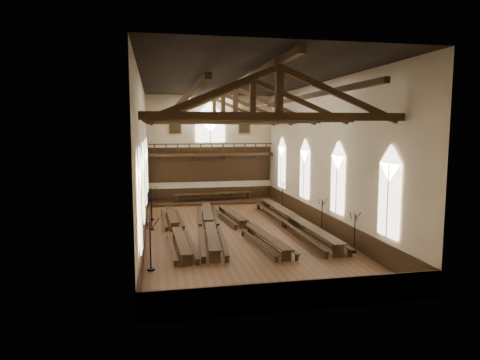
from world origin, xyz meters
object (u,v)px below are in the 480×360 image
object	(u,v)px
refectory_row_d	(294,219)
candelabrum_left_mid	(152,219)
refectory_row_b	(210,224)
candelabrum_left_far	(152,210)
dais	(214,201)
high_table	(214,194)
refectory_row_c	(247,225)
candelabrum_right_near	(354,240)
candelabrum_right_mid	(322,222)
refectory_row_a	(176,227)
candelabrum_left_near	(151,255)
candelabrum_right_far	(283,200)

from	to	relation	value
refectory_row_d	candelabrum_left_mid	bearing A→B (deg)	172.43
refectory_row_b	candelabrum_left_far	world-z (taller)	candelabrum_left_far
dais	high_table	world-z (taller)	high_table
refectory_row_c	candelabrum_left_mid	xyz separation A→B (m)	(-6.22, 1.99, 0.23)
candelabrum_right_near	candelabrum_right_mid	distance (m)	4.73
refectory_row_a	refectory_row_b	bearing A→B (deg)	11.39
refectory_row_c	candelabrum_left_near	distance (m)	9.10
refectory_row_d	candelabrum_left_far	xyz separation A→B (m)	(-9.73, 4.41, 0.17)
candelabrum_left_far	candelabrum_right_near	distance (m)	15.54
refectory_row_b	refectory_row_c	size ratio (longest dim) A/B	1.03
refectory_row_b	candelabrum_right_mid	xyz separation A→B (m)	(7.26, -1.74, 0.17)
high_table	candelabrum_left_near	distance (m)	19.35
refectory_row_b	candelabrum_right_far	xyz separation A→B (m)	(7.26, 7.14, 0.22)
refectory_row_a	refectory_row_d	xyz separation A→B (m)	(8.18, 0.46, 0.11)
candelabrum_left_near	candelabrum_left_far	distance (m)	11.73
refectory_row_c	refectory_row_d	world-z (taller)	refectory_row_d
refectory_row_d	candelabrum_left_far	size ratio (longest dim) A/B	5.93
refectory_row_a	candelabrum_left_far	distance (m)	5.11
refectory_row_b	refectory_row_d	size ratio (longest dim) A/B	0.95
refectory_row_d	candelabrum_right_far	size ratio (longest dim) A/B	6.14
candelabrum_left_near	candelabrum_right_near	size ratio (longest dim) A/B	1.13
refectory_row_d	candelabrum_left_mid	distance (m)	9.82
high_table	candelabrum_right_mid	distance (m)	14.04
refectory_row_d	dais	distance (m)	11.93
dais	high_table	size ratio (longest dim) A/B	1.54
candelabrum_left_near	refectory_row_a	bearing A→B (deg)	77.31
refectory_row_b	dais	bearing A→B (deg)	80.94
refectory_row_b	high_table	bearing A→B (deg)	80.94
candelabrum_left_near	candelabrum_right_mid	xyz separation A→B (m)	(11.10, 5.59, -0.09)
candelabrum_left_mid	candelabrum_right_mid	distance (m)	11.51
refectory_row_d	candelabrum_right_near	xyz separation A→B (m)	(1.37, -6.47, 0.10)
candelabrum_left_far	refectory_row_c	bearing A→B (deg)	-39.38
refectory_row_c	high_table	size ratio (longest dim) A/B	1.87
refectory_row_b	high_table	world-z (taller)	high_table
candelabrum_left_near	refectory_row_c	bearing A→B (deg)	46.80
refectory_row_b	refectory_row_c	xyz separation A→B (m)	(2.38, -0.71, -0.04)
candelabrum_left_near	candelabrum_left_mid	size ratio (longest dim) A/B	1.09
candelabrum_left_mid	candelabrum_right_mid	size ratio (longest dim) A/B	1.04
refectory_row_b	candelabrum_left_far	size ratio (longest dim) A/B	5.62
candelabrum_left_mid	candelabrum_left_far	xyz separation A→B (m)	(0.00, 3.11, 0.05)
candelabrum_left_mid	candelabrum_left_near	bearing A→B (deg)	-90.00
refectory_row_a	candelabrum_right_near	xyz separation A→B (m)	(9.55, -6.01, 0.21)
refectory_row_a	candelabrum_right_far	world-z (taller)	candelabrum_right_far
candelabrum_left_far	candelabrum_left_mid	bearing A→B (deg)	-90.00
dais	candelabrum_right_near	world-z (taller)	candelabrum_right_near
refectory_row_b	refectory_row_c	bearing A→B (deg)	-16.49
high_table	candelabrum_left_far	xyz separation A→B (m)	(-5.62, -6.78, -0.02)
candelabrum_left_near	candelabrum_right_near	distance (m)	11.13
refectory_row_b	candelabrum_left_far	xyz separation A→B (m)	(-3.84, 4.40, 0.24)
refectory_row_b	candelabrum_right_far	size ratio (longest dim) A/B	5.82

